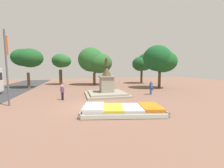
{
  "coord_description": "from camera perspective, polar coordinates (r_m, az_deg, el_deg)",
  "views": [
    {
      "loc": [
        -1.08,
        -11.97,
        3.16
      ],
      "look_at": [
        2.44,
        2.26,
        1.62
      ],
      "focal_mm": 24.0,
      "sensor_mm": 36.0,
      "label": 1
    }
  ],
  "objects": [
    {
      "name": "park_tree_far_left",
      "position": [
        28.76,
        -7.05,
        8.68
      ],
      "size": [
        6.34,
        5.15,
        7.03
      ],
      "color": "#4C3823",
      "rests_on": "ground_plane"
    },
    {
      "name": "pedestrian_near_planter",
      "position": [
        15.72,
        -18.38,
        -2.61
      ],
      "size": [
        0.41,
        0.46,
        1.56
      ],
      "color": "black",
      "rests_on": "ground_plane"
    },
    {
      "name": "ground_plane",
      "position": [
        12.43,
        -8.56,
        -8.81
      ],
      "size": [
        73.95,
        73.95,
        0.0
      ],
      "primitive_type": "plane",
      "color": "brown"
    },
    {
      "name": "park_tree_far_right",
      "position": [
        27.4,
        -29.68,
        8.63
      ],
      "size": [
        4.88,
        4.24,
        6.23
      ],
      "color": "brown",
      "rests_on": "ground_plane"
    },
    {
      "name": "park_tree_behind_statue",
      "position": [
        25.01,
        17.76,
        9.03
      ],
      "size": [
        5.35,
        4.48,
        6.71
      ],
      "color": "#4C3823",
      "rests_on": "ground_plane"
    },
    {
      "name": "statue_monument",
      "position": [
        17.6,
        -2.06,
        -1.48
      ],
      "size": [
        4.86,
        4.86,
        4.4
      ],
      "color": "gray",
      "rests_on": "ground_plane"
    },
    {
      "name": "flower_planter",
      "position": [
        10.72,
        3.82,
        -9.83
      ],
      "size": [
        6.15,
        3.74,
        0.58
      ],
      "color": "#38281C",
      "rests_on": "ground_plane"
    },
    {
      "name": "pedestrian_with_handbag",
      "position": [
        18.58,
        14.64,
        -1.14
      ],
      "size": [
        0.67,
        0.46,
        1.64
      ],
      "color": "#264CA5",
      "rests_on": "ground_plane"
    },
    {
      "name": "park_tree_mid_canopy",
      "position": [
        30.43,
        -18.6,
        8.23
      ],
      "size": [
        3.6,
        3.98,
        5.92
      ],
      "color": "#4C3823",
      "rests_on": "ground_plane"
    },
    {
      "name": "banner_pole",
      "position": [
        15.18,
        -35.2,
        5.6
      ],
      "size": [
        0.14,
        0.63,
        6.31
      ],
      "color": "#4C5156",
      "rests_on": "ground_plane"
    },
    {
      "name": "park_tree_street_side",
      "position": [
        32.2,
        11.91,
        7.93
      ],
      "size": [
        4.76,
        4.13,
        6.28
      ],
      "color": "#4C3823",
      "rests_on": "ground_plane"
    }
  ]
}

